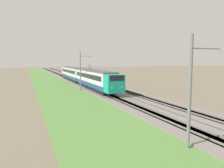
{
  "coord_description": "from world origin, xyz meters",
  "views": [
    {
      "loc": [
        -3.78,
        12.44,
        5.88
      ],
      "look_at": [
        27.7,
        0.0,
        2.25
      ],
      "focal_mm": 35.0,
      "sensor_mm": 36.0,
      "label": 1
    }
  ],
  "objects": [
    {
      "name": "grass_verge",
      "position": [
        50.0,
        5.64,
        0.06
      ],
      "size": [
        240.0,
        10.59,
        0.12
      ],
      "color": "#5B8E42",
      "rests_on": "ground"
    },
    {
      "name": "catenary_mast_mid",
      "position": [
        37.71,
        2.57,
        3.96
      ],
      "size": [
        0.22,
        2.56,
        7.65
      ],
      "color": "slate",
      "rests_on": "ground"
    },
    {
      "name": "track_adjacent",
      "position": [
        50.0,
        -4.31,
        0.16
      ],
      "size": [
        240.0,
        1.57,
        0.45
      ],
      "color": "#4C4238",
      "rests_on": "ground"
    },
    {
      "name": "ballast_main",
      "position": [
        50.0,
        0.0,
        0.15
      ],
      "size": [
        240.0,
        4.4,
        0.3
      ],
      "color": "gray",
      "rests_on": "ground"
    },
    {
      "name": "ballast_adjacent",
      "position": [
        50.0,
        -4.31,
        0.15
      ],
      "size": [
        240.0,
        4.4,
        0.3
      ],
      "color": "gray",
      "rests_on": "ground"
    },
    {
      "name": "passenger_train",
      "position": [
        47.56,
        0.0,
        2.41
      ],
      "size": [
        43.22,
        2.88,
        5.12
      ],
      "rotation": [
        0.0,
        0.0,
        3.14
      ],
      "color": "#19A88E",
      "rests_on": "ground"
    },
    {
      "name": "track_main",
      "position": [
        50.0,
        0.0,
        0.16
      ],
      "size": [
        240.0,
        1.57,
        0.45
      ],
      "color": "#4C4238",
      "rests_on": "ground"
    },
    {
      "name": "catenary_mast_near",
      "position": [
        7.34,
        2.57,
        3.92
      ],
      "size": [
        0.22,
        2.56,
        7.56
      ],
      "color": "slate",
      "rests_on": "ground"
    }
  ]
}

